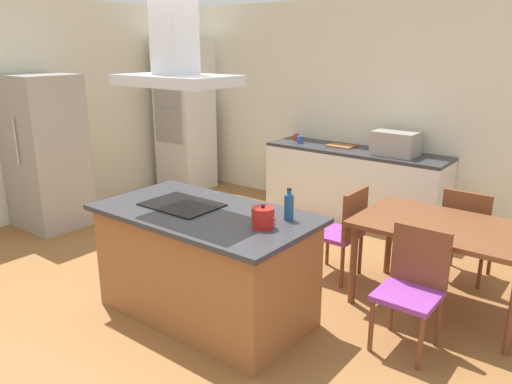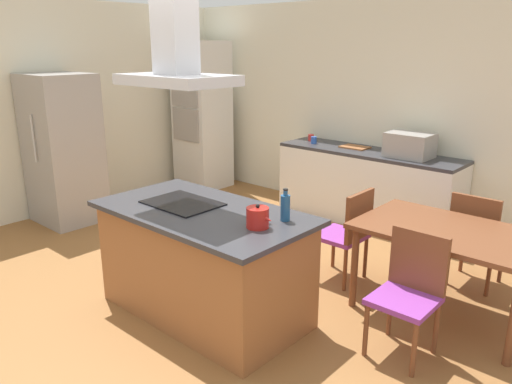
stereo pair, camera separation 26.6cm
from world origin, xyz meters
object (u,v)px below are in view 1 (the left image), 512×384
wall_oven_stack (185,116)px  chair_facing_island (413,281)px  cutting_board (341,146)px  coffee_mug_red (297,137)px  coffee_mug_blue (300,139)px  dining_table (445,234)px  chair_at_left_end (344,228)px  olive_oil_bottle (289,207)px  cooktop (182,205)px  range_hood (175,51)px  countertop_microwave (396,143)px  tea_kettle (263,217)px  chair_facing_back_wall (467,229)px  refrigerator (46,152)px

wall_oven_stack → chair_facing_island: wall_oven_stack is taller
cutting_board → chair_facing_island: cutting_board is taller
coffee_mug_red → coffee_mug_blue: 0.18m
dining_table → chair_at_left_end: bearing=-180.0°
olive_oil_bottle → cooktop: bearing=-164.5°
range_hood → chair_facing_island: bearing=19.7°
cutting_board → wall_oven_stack: 2.54m
countertop_microwave → coffee_mug_red: countertop_microwave is taller
cooktop → cutting_board: 2.93m
tea_kettle → range_hood: range_hood is taller
dining_table → chair_at_left_end: (-0.92, -0.00, -0.16)m
chair_facing_back_wall → range_hood: (-1.72, -1.95, 1.59)m
chair_facing_island → chair_facing_back_wall: 1.33m
countertop_microwave → chair_facing_island: 2.58m
olive_oil_bottle → chair_facing_island: bearing=23.9°
tea_kettle → chair_at_left_end: (-0.02, 1.28, -0.47)m
tea_kettle → range_hood: 1.39m
cutting_board → countertop_microwave: bearing=-3.9°
tea_kettle → dining_table: (0.90, 1.28, -0.31)m
cutting_board → coffee_mug_blue: bearing=-168.7°
refrigerator → chair_at_left_end: size_ratio=2.04×
countertop_microwave → cutting_board: (-0.74, 0.05, -0.13)m
cooktop → olive_oil_bottle: 0.91m
coffee_mug_red → chair_facing_island: 3.48m
tea_kettle → olive_oil_bottle: olive_oil_bottle is taller
chair_facing_island → countertop_microwave: bearing=116.3°
cooktop → range_hood: bearing=180.0°
countertop_microwave → range_hood: bearing=-101.7°
tea_kettle → cutting_board: size_ratio=0.63×
olive_oil_bottle → tea_kettle: bearing=-102.9°
cooktop → wall_oven_stack: bearing=135.2°
wall_oven_stack → dining_table: (4.38, -1.37, -0.43)m
cooktop → chair_facing_island: cooktop is taller
refrigerator → chair_facing_back_wall: (4.46, 1.53, -0.40)m
refrigerator → dining_table: size_ratio=1.30×
countertop_microwave → chair_facing_back_wall: countertop_microwave is taller
chair_facing_island → wall_oven_stack: bearing=155.1°
tea_kettle → coffee_mug_red: size_ratio=2.37×
wall_oven_stack → dining_table: 4.61m
coffee_mug_blue → chair_at_left_end: size_ratio=0.10×
chair_facing_back_wall → cutting_board: bearing=152.1°
coffee_mug_blue → cutting_board: coffee_mug_blue is taller
chair_at_left_end → range_hood: (-0.80, -1.28, 1.59)m
cutting_board → wall_oven_stack: wall_oven_stack is taller
chair_facing_island → coffee_mug_red: bearing=137.6°
tea_kettle → chair_facing_back_wall: tea_kettle is taller
chair_at_left_end → tea_kettle: bearing=-89.1°
cooktop → wall_oven_stack: wall_oven_stack is taller
coffee_mug_blue → chair_facing_island: 3.30m
olive_oil_bottle → chair_facing_island: olive_oil_bottle is taller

